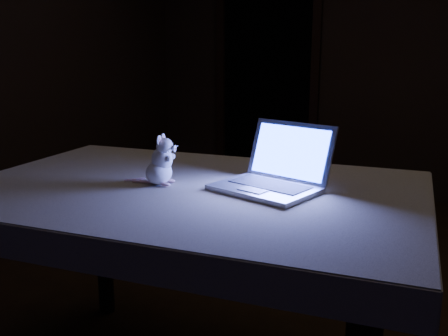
% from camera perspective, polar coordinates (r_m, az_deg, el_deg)
% --- Properties ---
extents(floor, '(5.00, 5.00, 0.00)m').
position_cam_1_polar(floor, '(2.64, 8.53, -17.12)').
color(floor, black).
rests_on(floor, ground).
extents(back_wall, '(4.50, 0.04, 2.60)m').
position_cam_1_polar(back_wall, '(4.74, 17.88, 12.31)').
color(back_wall, black).
rests_on(back_wall, ground).
extents(doorway, '(1.06, 0.36, 2.13)m').
position_cam_1_polar(doorway, '(5.01, 4.92, 10.21)').
color(doorway, black).
rests_on(doorway, back_wall).
extents(table, '(1.62, 1.10, 0.83)m').
position_cam_1_polar(table, '(2.00, -3.77, -13.95)').
color(table, black).
rests_on(table, floor).
extents(tablecloth, '(1.76, 1.25, 0.11)m').
position_cam_1_polar(tablecloth, '(1.84, -2.55, -3.80)').
color(tablecloth, '#BDB499').
rests_on(tablecloth, table).
extents(laptop, '(0.42, 0.39, 0.24)m').
position_cam_1_polar(laptop, '(1.75, 4.72, 1.08)').
color(laptop, '#A7A8AC').
rests_on(laptop, tablecloth).
extents(plush_mouse, '(0.16, 0.16, 0.19)m').
position_cam_1_polar(plush_mouse, '(1.85, -7.48, 0.92)').
color(plush_mouse, white).
rests_on(plush_mouse, tablecloth).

